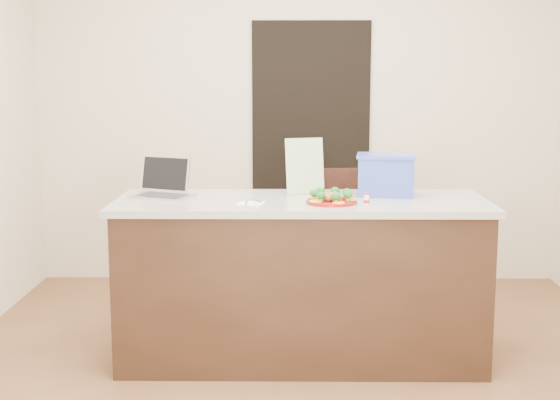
{
  "coord_description": "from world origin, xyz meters",
  "views": [
    {
      "loc": [
        -0.07,
        -4.0,
        1.62
      ],
      "look_at": [
        -0.12,
        0.2,
        0.92
      ],
      "focal_mm": 50.0,
      "sensor_mm": 36.0,
      "label": 1
    }
  ],
  "objects_px": {
    "island": "(301,279)",
    "plate": "(332,201)",
    "blue_box": "(386,175)",
    "chair": "(324,235)",
    "laptop": "(164,185)",
    "napkin": "(251,203)",
    "yogurt_bottle": "(367,200)"
  },
  "relations": [
    {
      "from": "laptop",
      "to": "chair",
      "type": "bearing_deg",
      "value": 57.78
    },
    {
      "from": "blue_box",
      "to": "island",
      "type": "bearing_deg",
      "value": -155.88
    },
    {
      "from": "laptop",
      "to": "chair",
      "type": "height_order",
      "value": "laptop"
    },
    {
      "from": "island",
      "to": "yogurt_bottle",
      "type": "height_order",
      "value": "yogurt_bottle"
    },
    {
      "from": "island",
      "to": "napkin",
      "type": "bearing_deg",
      "value": -151.05
    },
    {
      "from": "plate",
      "to": "napkin",
      "type": "distance_m",
      "value": 0.44
    },
    {
      "from": "plate",
      "to": "blue_box",
      "type": "relative_size",
      "value": 0.77
    },
    {
      "from": "plate",
      "to": "yogurt_bottle",
      "type": "height_order",
      "value": "yogurt_bottle"
    },
    {
      "from": "island",
      "to": "plate",
      "type": "distance_m",
      "value": 0.51
    },
    {
      "from": "island",
      "to": "chair",
      "type": "distance_m",
      "value": 0.78
    },
    {
      "from": "blue_box",
      "to": "yogurt_bottle",
      "type": "bearing_deg",
      "value": -105.36
    },
    {
      "from": "island",
      "to": "yogurt_bottle",
      "type": "relative_size",
      "value": 30.71
    },
    {
      "from": "blue_box",
      "to": "chair",
      "type": "bearing_deg",
      "value": 125.06
    },
    {
      "from": "yogurt_bottle",
      "to": "laptop",
      "type": "bearing_deg",
      "value": 164.76
    },
    {
      "from": "island",
      "to": "laptop",
      "type": "height_order",
      "value": "laptop"
    },
    {
      "from": "napkin",
      "to": "yogurt_bottle",
      "type": "xyz_separation_m",
      "value": [
        0.62,
        -0.04,
        0.02
      ]
    },
    {
      "from": "plate",
      "to": "yogurt_bottle",
      "type": "bearing_deg",
      "value": -20.32
    },
    {
      "from": "yogurt_bottle",
      "to": "blue_box",
      "type": "xyz_separation_m",
      "value": [
        0.14,
        0.34,
        0.09
      ]
    },
    {
      "from": "napkin",
      "to": "plate",
      "type": "bearing_deg",
      "value": 3.48
    },
    {
      "from": "yogurt_bottle",
      "to": "chair",
      "type": "height_order",
      "value": "same"
    },
    {
      "from": "laptop",
      "to": "blue_box",
      "type": "relative_size",
      "value": 1.07
    },
    {
      "from": "blue_box",
      "to": "chair",
      "type": "distance_m",
      "value": 0.84
    },
    {
      "from": "yogurt_bottle",
      "to": "chair",
      "type": "xyz_separation_m",
      "value": [
        -0.18,
        0.95,
        -0.39
      ]
    },
    {
      "from": "island",
      "to": "napkin",
      "type": "distance_m",
      "value": 0.56
    },
    {
      "from": "yogurt_bottle",
      "to": "blue_box",
      "type": "distance_m",
      "value": 0.38
    },
    {
      "from": "plate",
      "to": "chair",
      "type": "height_order",
      "value": "chair"
    },
    {
      "from": "laptop",
      "to": "blue_box",
      "type": "height_order",
      "value": "blue_box"
    },
    {
      "from": "napkin",
      "to": "blue_box",
      "type": "xyz_separation_m",
      "value": [
        0.76,
        0.3,
        0.12
      ]
    },
    {
      "from": "laptop",
      "to": "plate",
      "type": "bearing_deg",
      "value": 9.47
    },
    {
      "from": "napkin",
      "to": "chair",
      "type": "relative_size",
      "value": 0.13
    },
    {
      "from": "laptop",
      "to": "chair",
      "type": "xyz_separation_m",
      "value": [
        0.95,
        0.64,
        -0.42
      ]
    },
    {
      "from": "napkin",
      "to": "yogurt_bottle",
      "type": "relative_size",
      "value": 1.97
    }
  ]
}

